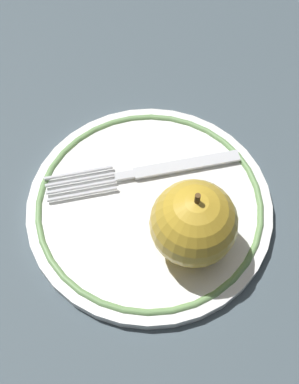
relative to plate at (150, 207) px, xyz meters
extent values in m
plane|color=#46555C|center=(0.01, -0.02, -0.01)|extent=(2.00, 2.00, 0.00)
cylinder|color=white|center=(0.00, 0.00, 0.00)|extent=(0.23, 0.23, 0.01)
torus|color=#73A15E|center=(0.00, 0.00, 0.00)|extent=(0.21, 0.21, 0.01)
sphere|color=gold|center=(0.04, -0.04, 0.04)|extent=(0.07, 0.07, 0.07)
cylinder|color=brown|center=(0.04, -0.04, 0.08)|extent=(0.00, 0.00, 0.01)
cube|color=silver|center=(0.04, 0.04, 0.01)|extent=(0.10, 0.03, 0.00)
cube|color=silver|center=(-0.02, 0.03, 0.01)|extent=(0.02, 0.01, 0.00)
cube|color=silver|center=(-0.07, 0.03, 0.01)|extent=(0.06, 0.02, 0.00)
cube|color=silver|center=(-0.07, 0.02, 0.01)|extent=(0.06, 0.02, 0.00)
cube|color=silver|center=(-0.06, 0.02, 0.01)|extent=(0.06, 0.02, 0.00)
cube|color=silver|center=(-0.06, 0.01, 0.01)|extent=(0.06, 0.02, 0.00)
camera|label=1|loc=(0.00, -0.24, 0.44)|focal=50.00mm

